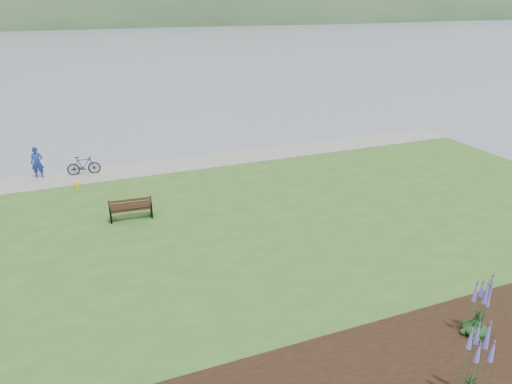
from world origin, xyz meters
TOP-DOWN VIEW (x-y plane):
  - ground at (0.00, 0.00)m, footprint 600.00×600.00m
  - lawn at (0.00, -2.00)m, footprint 34.00×20.00m
  - shoreline_path at (0.00, 6.90)m, footprint 34.00×2.20m
  - garden_bed at (3.00, -9.80)m, footprint 24.00×4.40m
  - far_hillside at (20.00, 170.00)m, footprint 580.00×80.00m
  - park_bench at (-3.10, 1.21)m, footprint 1.66×0.77m
  - person at (-6.70, 7.50)m, footprint 0.71×0.52m
  - bicycle_b at (-4.64, 7.20)m, footprint 0.60×1.62m
  - pannier at (-5.04, 5.49)m, footprint 0.19×0.28m
  - echium_0 at (2.46, -10.56)m, footprint 0.62×0.62m
  - echium_1 at (4.33, -8.95)m, footprint 0.62×0.62m

SIDE VIEW (x-z plane):
  - ground at x=0.00m, z-range 0.00..0.00m
  - far_hillside at x=20.00m, z-range -19.00..19.00m
  - lawn at x=0.00m, z-range 0.00..0.40m
  - shoreline_path at x=0.00m, z-range 0.40..0.43m
  - garden_bed at x=3.00m, z-range 0.40..0.44m
  - pannier at x=-5.04m, z-range 0.40..0.70m
  - bicycle_b at x=-4.64m, z-range 0.40..1.36m
  - park_bench at x=-3.10m, z-range 0.40..1.40m
  - echium_1 at x=4.33m, z-range 0.29..2.28m
  - person at x=-6.70m, z-range 0.40..2.24m
  - echium_0 at x=2.46m, z-range 0.28..2.63m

